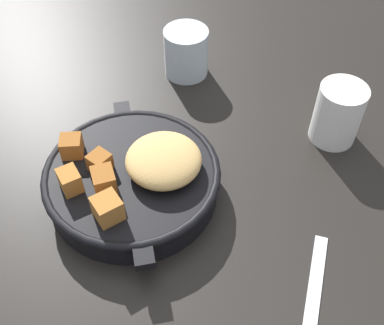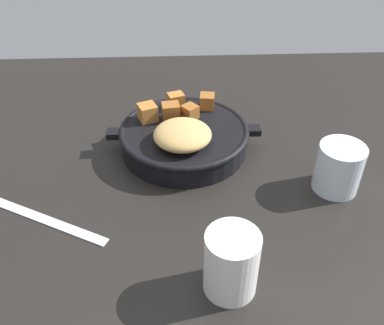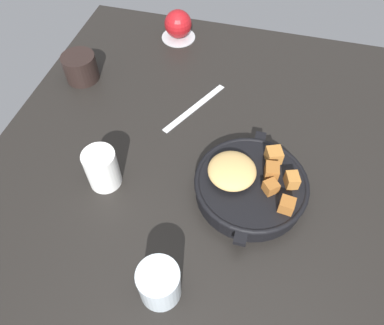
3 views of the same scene
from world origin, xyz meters
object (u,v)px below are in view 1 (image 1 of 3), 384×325
Objects in this scene: cast_iron_skillet at (134,178)px; butter_knife at (311,316)px; white_creamer_pitcher at (338,114)px.

butter_knife is at bearing 38.75° from cast_iron_skillet.
white_creamer_pitcher is at bearing -178.75° from butter_knife.
butter_knife is 30.39cm from white_creamer_pitcher.
cast_iron_skillet is at bearing -113.78° from butter_knife.
white_creamer_pitcher reaches higher than butter_knife.
white_creamer_pitcher is (-5.09, 30.83, 1.56)cm from cast_iron_skillet.
cast_iron_skillet is 28.19cm from butter_knife.
butter_knife is 2.37× the size of white_creamer_pitcher.
white_creamer_pitcher is (-26.96, 13.27, 4.51)cm from butter_knife.
cast_iron_skillet reaches higher than butter_knife.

